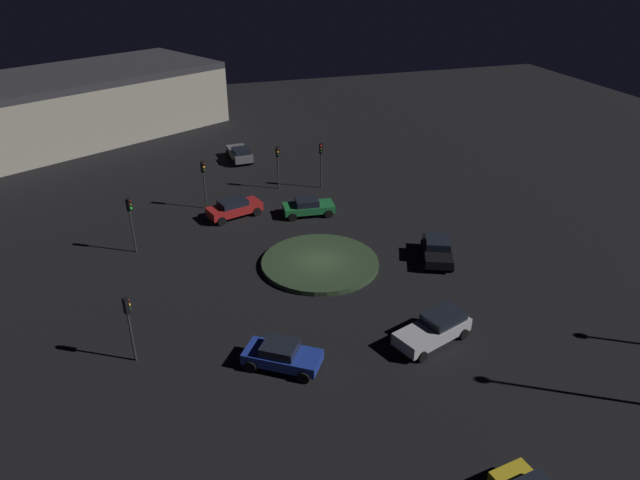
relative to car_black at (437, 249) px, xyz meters
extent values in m
plane|color=black|center=(1.67, 8.07, -0.77)|extent=(114.44, 114.44, 0.00)
cylinder|color=#2D4228|center=(1.67, 8.07, -0.60)|extent=(8.09, 8.09, 0.34)
cylinder|color=black|center=(-18.11, 5.23, -0.46)|extent=(0.66, 0.31, 0.63)
cube|color=black|center=(-0.06, 0.03, -0.12)|extent=(4.58, 3.38, 0.60)
cube|color=black|center=(0.19, -0.08, 0.44)|extent=(2.43, 2.27, 0.52)
cylinder|color=black|center=(-1.81, -0.22, -0.42)|extent=(0.74, 0.49, 0.71)
cylinder|color=black|center=(-1.07, 1.48, -0.42)|extent=(0.74, 0.49, 0.71)
cylinder|color=black|center=(0.95, -1.43, -0.42)|extent=(0.74, 0.49, 0.71)
cylinder|color=black|center=(1.69, 0.27, -0.42)|extent=(0.74, 0.49, 0.71)
cube|color=#1E7238|center=(9.76, 6.49, -0.15)|extent=(2.22, 4.25, 0.57)
cube|color=black|center=(9.78, 6.63, 0.38)|extent=(1.78, 1.95, 0.51)
cylinder|color=black|center=(10.52, 4.93, -0.44)|extent=(0.29, 0.69, 0.67)
cylinder|color=black|center=(8.71, 5.11, -0.44)|extent=(0.29, 0.69, 0.67)
cylinder|color=black|center=(10.82, 7.86, -0.44)|extent=(0.29, 0.69, 0.67)
cylinder|color=black|center=(9.00, 8.04, -0.44)|extent=(0.29, 0.69, 0.67)
cube|color=#1E38A5|center=(-7.93, 13.15, -0.14)|extent=(3.73, 4.31, 0.59)
cube|color=black|center=(-7.85, 13.26, 0.41)|extent=(2.29, 2.35, 0.51)
cylinder|color=black|center=(-7.84, 14.84, -0.44)|extent=(0.56, 0.68, 0.67)
cylinder|color=black|center=(-6.38, 13.84, -0.44)|extent=(0.56, 0.68, 0.67)
cylinder|color=black|center=(-9.47, 12.46, -0.44)|extent=(0.56, 0.68, 0.67)
cylinder|color=black|center=(-8.01, 11.46, -0.44)|extent=(0.56, 0.68, 0.67)
cube|color=silver|center=(-8.36, 4.69, -0.09)|extent=(3.19, 4.90, 0.74)
cube|color=black|center=(-8.08, 3.90, 0.54)|extent=(2.23, 2.68, 0.52)
cylinder|color=black|center=(-9.74, 5.95, -0.46)|extent=(0.41, 0.66, 0.62)
cylinder|color=black|center=(-8.07, 6.54, -0.46)|extent=(0.41, 0.66, 0.62)
cylinder|color=black|center=(-8.65, 2.85, -0.46)|extent=(0.41, 0.66, 0.62)
cylinder|color=black|center=(-6.97, 3.44, -0.46)|extent=(0.41, 0.66, 0.62)
cube|color=red|center=(11.21, 12.30, -0.08)|extent=(2.91, 4.67, 0.68)
cube|color=black|center=(11.18, 12.40, 0.48)|extent=(2.08, 2.53, 0.46)
cylinder|color=black|center=(12.49, 11.04, -0.42)|extent=(0.41, 0.73, 0.70)
cylinder|color=black|center=(10.84, 10.55, -0.42)|extent=(0.41, 0.73, 0.70)
cylinder|color=black|center=(11.58, 14.05, -0.42)|extent=(0.41, 0.73, 0.70)
cylinder|color=black|center=(9.93, 13.55, -0.42)|extent=(0.41, 0.73, 0.70)
cube|color=slate|center=(24.35, 9.46, -0.07)|extent=(4.33, 2.03, 0.72)
cube|color=black|center=(23.46, 9.42, 0.51)|extent=(1.93, 1.69, 0.45)
cylinder|color=black|center=(25.83, 10.45, -0.43)|extent=(0.69, 0.26, 0.68)
cylinder|color=black|center=(25.92, 8.64, -0.43)|extent=(0.69, 0.26, 0.68)
cylinder|color=black|center=(22.78, 10.29, -0.43)|extent=(0.69, 0.26, 0.68)
cylinder|color=black|center=(22.87, 8.48, -0.43)|extent=(0.69, 0.26, 0.68)
cylinder|color=#2D2D2D|center=(7.45, 20.14, 0.86)|extent=(0.12, 0.12, 3.26)
cube|color=black|center=(7.45, 20.14, 2.94)|extent=(0.37, 0.33, 0.90)
sphere|color=#3F0C0C|center=(7.39, 20.01, 3.21)|extent=(0.20, 0.20, 0.20)
sphere|color=#4C380F|center=(7.39, 20.01, 2.94)|extent=(0.20, 0.20, 0.20)
sphere|color=#1EE53F|center=(7.39, 20.01, 2.67)|extent=(0.20, 0.20, 0.20)
cylinder|color=#2D2D2D|center=(14.96, 3.81, 0.86)|extent=(0.12, 0.12, 3.26)
cube|color=black|center=(14.96, 3.81, 2.93)|extent=(0.30, 0.35, 0.90)
sphere|color=red|center=(14.82, 3.85, 3.20)|extent=(0.20, 0.20, 0.20)
sphere|color=#4C380F|center=(14.82, 3.85, 2.93)|extent=(0.20, 0.20, 0.20)
sphere|color=#0F3819|center=(14.82, 3.85, 2.66)|extent=(0.20, 0.20, 0.20)
cylinder|color=#2D2D2D|center=(15.90, 7.50, 0.74)|extent=(0.12, 0.12, 3.04)
cube|color=black|center=(15.90, 7.50, 2.71)|extent=(0.23, 0.31, 0.90)
sphere|color=#3F0C0C|center=(15.75, 7.51, 2.98)|extent=(0.20, 0.20, 0.20)
sphere|color=yellow|center=(15.75, 7.51, 2.71)|extent=(0.20, 0.20, 0.20)
sphere|color=#0F3819|center=(15.75, 7.51, 2.44)|extent=(0.20, 0.20, 0.20)
cylinder|color=#2D2D2D|center=(-5.07, 20.53, 0.74)|extent=(0.12, 0.12, 3.04)
cube|color=black|center=(-5.07, 20.53, 2.71)|extent=(0.37, 0.34, 0.90)
sphere|color=#3F0C0C|center=(-5.00, 20.40, 2.98)|extent=(0.20, 0.20, 0.20)
sphere|color=yellow|center=(-5.00, 20.40, 2.71)|extent=(0.20, 0.20, 0.20)
sphere|color=#0F3819|center=(-5.00, 20.40, 2.44)|extent=(0.20, 0.20, 0.20)
cylinder|color=#2D2D2D|center=(13.57, 14.27, 0.83)|extent=(0.12, 0.12, 3.20)
cube|color=black|center=(13.57, 14.27, 2.88)|extent=(0.33, 0.37, 0.90)
sphere|color=#3F0C0C|center=(13.44, 14.20, 3.15)|extent=(0.20, 0.20, 0.20)
sphere|color=yellow|center=(13.44, 14.20, 2.88)|extent=(0.20, 0.20, 0.20)
sphere|color=#0F3819|center=(13.44, 14.20, 2.61)|extent=(0.20, 0.20, 0.20)
cube|color=#ADA893|center=(36.56, 28.12, 2.39)|extent=(30.35, 40.05, 6.32)
cube|color=#333338|center=(36.56, 28.12, 5.90)|extent=(30.35, 40.05, 0.70)
camera|label=1|loc=(-31.40, 18.48, 19.33)|focal=32.53mm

